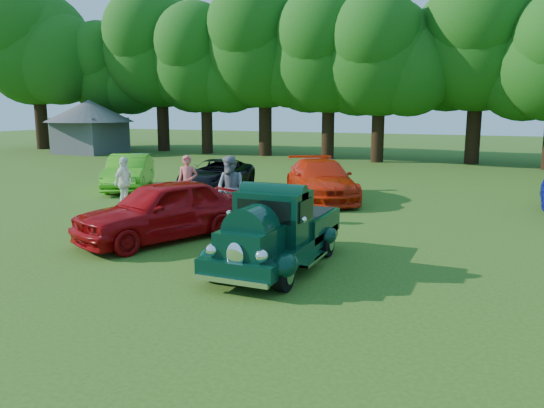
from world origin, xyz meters
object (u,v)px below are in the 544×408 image
at_px(back_car_black, 217,175).
at_px(spectator_white, 124,183).
at_px(red_convertible, 162,210).
at_px(back_car_lime, 129,172).
at_px(hero_pickup, 277,233).
at_px(gazebo, 90,120).
at_px(spectator_pink, 188,183).
at_px(back_car_orange, 321,180).
at_px(spectator_grey, 231,189).

xyz_separation_m(back_car_black, spectator_white, (-0.77, -4.88, 0.25)).
bearing_deg(red_convertible, back_car_lime, 156.43).
bearing_deg(hero_pickup, gazebo, 138.93).
xyz_separation_m(hero_pickup, spectator_pink, (-5.12, 4.57, 0.19)).
distance_m(red_convertible, back_car_orange, 7.55).
bearing_deg(back_car_black, back_car_lime, -162.39).
distance_m(hero_pickup, red_convertible, 3.71).
bearing_deg(back_car_orange, gazebo, 120.80).
distance_m(hero_pickup, gazebo, 31.60).
height_order(spectator_grey, gazebo, gazebo).
height_order(hero_pickup, spectator_grey, spectator_grey).
height_order(spectator_pink, spectator_white, spectator_pink).
bearing_deg(spectator_grey, back_car_lime, 161.54).
bearing_deg(back_car_black, red_convertible, -75.96).
distance_m(back_car_black, spectator_grey, 6.42).
height_order(back_car_black, spectator_pink, spectator_pink).
height_order(hero_pickup, back_car_black, hero_pickup).
bearing_deg(hero_pickup, spectator_grey, 130.13).
bearing_deg(spectator_grey, red_convertible, -91.46).
height_order(back_car_black, gazebo, gazebo).
distance_m(spectator_white, gazebo, 23.54).
xyz_separation_m(back_car_lime, gazebo, (-14.00, 13.26, 1.68)).
relative_size(back_car_lime, spectator_white, 2.52).
xyz_separation_m(red_convertible, spectator_grey, (0.60, 2.59, 0.21)).
distance_m(spectator_grey, gazebo, 27.02).
height_order(back_car_lime, spectator_white, spectator_white).
relative_size(back_car_lime, spectator_grey, 2.23).
xyz_separation_m(spectator_white, gazebo, (-16.53, 16.70, 1.54)).
height_order(back_car_lime, back_car_black, back_car_lime).
height_order(back_car_orange, gazebo, gazebo).
bearing_deg(back_car_orange, back_car_lime, 156.18).
relative_size(back_car_black, spectator_pink, 2.44).
relative_size(spectator_grey, spectator_white, 1.13).
xyz_separation_m(spectator_pink, spectator_white, (-2.14, -0.54, -0.04)).
xyz_separation_m(hero_pickup, spectator_white, (-7.26, 4.03, 0.15)).
xyz_separation_m(spectator_grey, spectator_white, (-4.28, 0.49, -0.11)).
distance_m(hero_pickup, back_car_orange, 8.48).
height_order(back_car_black, spectator_white, spectator_white).
height_order(red_convertible, spectator_white, spectator_white).
xyz_separation_m(back_car_black, spectator_pink, (1.38, -4.34, 0.29)).
bearing_deg(spectator_grey, back_car_orange, 87.37).
relative_size(back_car_black, spectator_white, 2.55).
height_order(back_car_black, spectator_grey, spectator_grey).
bearing_deg(back_car_lime, gazebo, 107.36).
height_order(back_car_orange, spectator_pink, spectator_pink).
bearing_deg(gazebo, back_car_orange, -29.47).
xyz_separation_m(red_convertible, back_car_lime, (-6.21, 6.51, -0.05)).
height_order(hero_pickup, gazebo, gazebo).
relative_size(back_car_lime, back_car_black, 0.99).
height_order(red_convertible, spectator_pink, spectator_pink).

